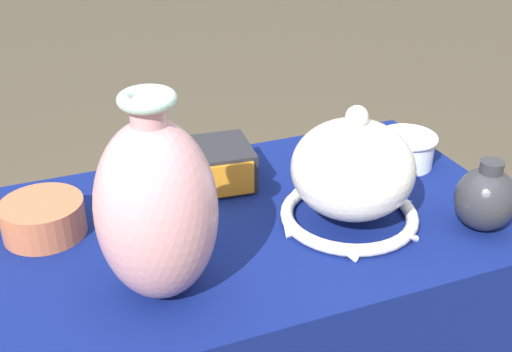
{
  "coord_description": "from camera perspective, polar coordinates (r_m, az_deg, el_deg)",
  "views": [
    {
      "loc": [
        -0.35,
        -0.89,
        1.37
      ],
      "look_at": [
        -0.03,
        -0.07,
        0.9
      ],
      "focal_mm": 45.0,
      "sensor_mm": 36.0,
      "label": 1
    }
  ],
  "objects": [
    {
      "name": "vase_dome_bell",
      "position": [
        1.09,
        8.54,
        0.04
      ],
      "size": [
        0.25,
        0.24,
        0.22
      ],
      "color": "white",
      "rests_on": "display_table"
    },
    {
      "name": "jar_round_charcoal",
      "position": [
        1.14,
        19.73,
        -1.86
      ],
      "size": [
        0.1,
        0.1,
        0.13
      ],
      "color": "#2D2D33",
      "rests_on": "display_table"
    },
    {
      "name": "vase_tall_bulbous",
      "position": [
        0.89,
        -8.84,
        -2.92
      ],
      "size": [
        0.17,
        0.17,
        0.31
      ],
      "color": "#D19399",
      "rests_on": "display_table"
    },
    {
      "name": "cup_wide_porcelain",
      "position": [
        1.32,
        13.24,
        2.4
      ],
      "size": [
        0.12,
        0.12,
        0.07
      ],
      "color": "white",
      "rests_on": "display_table"
    },
    {
      "name": "display_table",
      "position": [
        1.18,
        0.27,
        -8.9
      ],
      "size": [
        0.92,
        0.56,
        0.77
      ],
      "color": "brown",
      "rests_on": "ground_plane"
    },
    {
      "name": "mosaic_tile_box",
      "position": [
        1.22,
        -4.37,
        0.86
      ],
      "size": [
        0.18,
        0.15,
        0.08
      ],
      "rotation": [
        0.0,
        0.0,
        -0.1
      ],
      "color": "#232328",
      "rests_on": "display_table"
    },
    {
      "name": "pot_squat_terracotta",
      "position": [
        1.13,
        -18.38,
        -3.56
      ],
      "size": [
        0.14,
        0.14,
        0.06
      ],
      "primitive_type": "cylinder",
      "color": "#BC6642",
      "rests_on": "display_table"
    }
  ]
}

